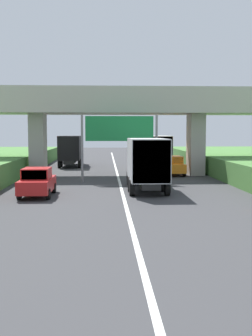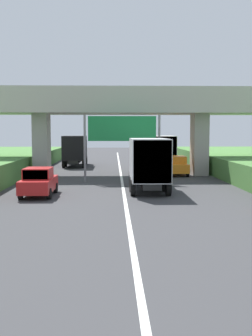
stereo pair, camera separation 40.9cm
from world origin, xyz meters
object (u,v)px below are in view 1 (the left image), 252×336
object	(u,v)px
truck_black	(71,149)
car_orange	(173,166)
overhead_highway_sign	(119,133)
truck_silver	(146,161)
truck_white	(158,149)
car_red	(37,182)

from	to	relation	value
truck_black	car_orange	bearing A→B (deg)	-45.29
overhead_highway_sign	car_orange	distance (m)	7.56
truck_black	truck_silver	bearing A→B (deg)	-71.36
truck_white	car_red	world-z (taller)	truck_white
truck_silver	car_orange	world-z (taller)	truck_silver
truck_white	car_orange	distance (m)	9.88
truck_black	car_orange	size ratio (longest dim) A/B	1.78
overhead_highway_sign	truck_silver	world-z (taller)	overhead_highway_sign
truck_black	car_orange	world-z (taller)	truck_black
car_orange	truck_white	bearing A→B (deg)	90.44
truck_black	truck_white	distance (m)	9.83
truck_silver	car_red	bearing A→B (deg)	-161.92
overhead_highway_sign	truck_white	bearing A→B (deg)	71.75
truck_silver	car_orange	bearing A→B (deg)	70.63
overhead_highway_sign	truck_black	bearing A→B (deg)	108.43
truck_silver	car_red	world-z (taller)	truck_silver
overhead_highway_sign	truck_silver	xyz separation A→B (m)	(1.60, -4.57, -1.86)
truck_black	car_red	bearing A→B (deg)	-90.50
truck_white	car_orange	bearing A→B (deg)	-89.56
truck_silver	car_orange	distance (m)	10.10
overhead_highway_sign	car_red	size ratio (longest dim) A/B	1.43
overhead_highway_sign	truck_black	world-z (taller)	overhead_highway_sign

